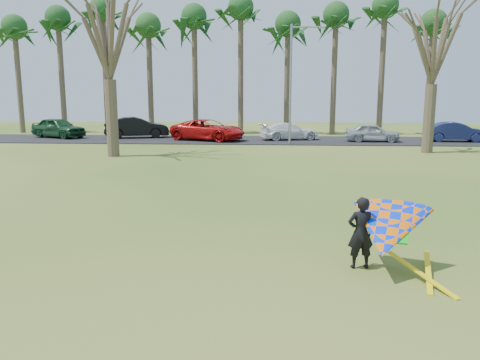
# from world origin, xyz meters

# --- Properties ---
(ground) EXTENTS (100.00, 100.00, 0.00)m
(ground) POSITION_xyz_m (0.00, 0.00, 0.00)
(ground) COLOR #1D5011
(ground) RESTS_ON ground
(parking_strip) EXTENTS (46.00, 7.00, 0.06)m
(parking_strip) POSITION_xyz_m (0.00, 25.00, 0.03)
(parking_strip) COLOR black
(parking_strip) RESTS_ON ground
(palm_0) EXTENTS (4.84, 4.84, 10.84)m
(palm_0) POSITION_xyz_m (-22.00, 31.00, 9.17)
(palm_0) COLOR brown
(palm_0) RESTS_ON ground
(palm_1) EXTENTS (4.84, 4.84, 11.54)m
(palm_1) POSITION_xyz_m (-18.00, 31.00, 9.85)
(palm_1) COLOR brown
(palm_1) RESTS_ON ground
(palm_2) EXTENTS (4.84, 4.84, 12.24)m
(palm_2) POSITION_xyz_m (-14.00, 31.00, 10.52)
(palm_2) COLOR #47372A
(palm_2) RESTS_ON ground
(palm_3) EXTENTS (4.84, 4.84, 10.84)m
(palm_3) POSITION_xyz_m (-10.00, 31.00, 9.17)
(palm_3) COLOR #493A2C
(palm_3) RESTS_ON ground
(palm_4) EXTENTS (4.84, 4.84, 11.54)m
(palm_4) POSITION_xyz_m (-6.00, 31.00, 9.85)
(palm_4) COLOR #4D402E
(palm_4) RESTS_ON ground
(palm_5) EXTENTS (4.84, 4.84, 12.24)m
(palm_5) POSITION_xyz_m (-2.00, 31.00, 10.52)
(palm_5) COLOR #4E3E2F
(palm_5) RESTS_ON ground
(palm_6) EXTENTS (4.84, 4.84, 10.84)m
(palm_6) POSITION_xyz_m (2.00, 31.00, 9.17)
(palm_6) COLOR #493C2C
(palm_6) RESTS_ON ground
(palm_7) EXTENTS (4.84, 4.84, 11.54)m
(palm_7) POSITION_xyz_m (6.00, 31.00, 9.85)
(palm_7) COLOR brown
(palm_7) RESTS_ON ground
(palm_8) EXTENTS (4.84, 4.84, 12.24)m
(palm_8) POSITION_xyz_m (10.00, 31.00, 10.52)
(palm_8) COLOR #4D412E
(palm_8) RESTS_ON ground
(palm_9) EXTENTS (4.84, 4.84, 10.84)m
(palm_9) POSITION_xyz_m (14.00, 31.00, 9.17)
(palm_9) COLOR #4D402E
(palm_9) RESTS_ON ground
(bare_tree_left) EXTENTS (6.60, 6.60, 9.70)m
(bare_tree_left) POSITION_xyz_m (-8.00, 15.00, 6.92)
(bare_tree_left) COLOR #48392B
(bare_tree_left) RESTS_ON ground
(bare_tree_right) EXTENTS (6.27, 6.27, 9.21)m
(bare_tree_right) POSITION_xyz_m (10.00, 18.00, 6.57)
(bare_tree_right) COLOR #473B2A
(bare_tree_right) RESTS_ON ground
(streetlight) EXTENTS (2.28, 0.18, 8.00)m
(streetlight) POSITION_xyz_m (2.16, 22.00, 4.46)
(streetlight) COLOR gray
(streetlight) RESTS_ON ground
(car_0) EXTENTS (4.99, 3.60, 1.58)m
(car_0) POSITION_xyz_m (-16.07, 25.56, 0.85)
(car_0) COLOR #1A4224
(car_0) RESTS_ON parking_strip
(car_1) EXTENTS (5.22, 3.16, 1.63)m
(car_1) POSITION_xyz_m (-9.85, 25.89, 0.87)
(car_1) COLOR black
(car_1) RESTS_ON parking_strip
(car_2) EXTENTS (6.13, 4.49, 1.55)m
(car_2) POSITION_xyz_m (-3.96, 24.23, 0.83)
(car_2) COLOR #B90E0E
(car_2) RESTS_ON parking_strip
(car_3) EXTENTS (4.74, 2.94, 1.28)m
(car_3) POSITION_xyz_m (2.09, 25.10, 0.70)
(car_3) COLOR white
(car_3) RESTS_ON parking_strip
(car_4) EXTENTS (3.94, 1.84, 1.30)m
(car_4) POSITION_xyz_m (8.04, 24.08, 0.71)
(car_4) COLOR #A4AAB1
(car_4) RESTS_ON parking_strip
(car_5) EXTENTS (4.35, 1.77, 1.41)m
(car_5) POSITION_xyz_m (14.02, 24.52, 0.76)
(car_5) COLOR navy
(car_5) RESTS_ON parking_strip
(kite_flyer) EXTENTS (2.13, 2.39, 2.02)m
(kite_flyer) POSITION_xyz_m (3.02, -1.69, 0.84)
(kite_flyer) COLOR black
(kite_flyer) RESTS_ON ground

